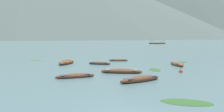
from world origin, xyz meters
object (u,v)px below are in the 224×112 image
(rowboat_2, at_px, (177,64))
(ferry_0, at_px, (157,43))
(rowboat_3, at_px, (75,76))
(rowboat_5, at_px, (140,79))
(rowboat_6, at_px, (118,60))
(rowboat_1, at_px, (100,63))
(rowboat_4, at_px, (67,62))
(mooring_buoy, at_px, (181,71))
(rowboat_0, at_px, (121,71))

(rowboat_2, height_order, ferry_0, ferry_0)
(rowboat_3, relative_size, rowboat_5, 0.94)
(rowboat_5, height_order, rowboat_6, rowboat_5)
(rowboat_1, relative_size, rowboat_6, 1.06)
(rowboat_1, bearing_deg, rowboat_6, 60.81)
(rowboat_4, bearing_deg, rowboat_5, -54.10)
(rowboat_5, relative_size, mooring_buoy, 5.05)
(rowboat_4, height_order, rowboat_6, rowboat_4)
(rowboat_3, xyz_separation_m, mooring_buoy, (10.96, 3.69, -0.06))
(rowboat_3, relative_size, ferry_0, 0.37)
(ferry_0, distance_m, mooring_buoy, 122.42)
(rowboat_5, distance_m, ferry_0, 128.48)
(rowboat_1, relative_size, ferry_0, 0.32)
(rowboat_3, bearing_deg, rowboat_0, 34.10)
(rowboat_0, bearing_deg, rowboat_3, -145.90)
(rowboat_2, xyz_separation_m, rowboat_5, (-6.11, -11.82, 0.00))
(rowboat_2, distance_m, rowboat_5, 13.31)
(rowboat_4, height_order, mooring_buoy, mooring_buoy)
(rowboat_3, height_order, mooring_buoy, mooring_buoy)
(rowboat_6, relative_size, mooring_buoy, 3.94)
(rowboat_1, distance_m, ferry_0, 117.03)
(mooring_buoy, bearing_deg, rowboat_1, 142.80)
(rowboat_1, bearing_deg, ferry_0, 76.76)
(rowboat_3, height_order, rowboat_6, rowboat_3)
(rowboat_3, xyz_separation_m, rowboat_6, (4.06, 15.80, -0.01))
(rowboat_6, bearing_deg, rowboat_3, -104.41)
(rowboat_1, bearing_deg, rowboat_3, -97.09)
(rowboat_2, bearing_deg, rowboat_0, -137.17)
(rowboat_1, height_order, rowboat_3, rowboat_3)
(rowboat_0, xyz_separation_m, ferry_0, (23.74, 121.89, 0.26))
(rowboat_2, height_order, mooring_buoy, mooring_buoy)
(rowboat_0, bearing_deg, ferry_0, 78.98)
(rowboat_3, distance_m, ferry_0, 128.03)
(rowboat_4, distance_m, mooring_buoy, 16.46)
(rowboat_3, relative_size, rowboat_6, 1.20)
(rowboat_4, xyz_separation_m, mooring_buoy, (14.48, -7.83, -0.13))
(rowboat_6, bearing_deg, ferry_0, 77.54)
(rowboat_1, xyz_separation_m, mooring_buoy, (9.60, -7.29, -0.06))
(rowboat_4, relative_size, rowboat_6, 1.46)
(rowboat_5, xyz_separation_m, ferry_0, (22.13, 126.56, 0.25))
(rowboat_5, bearing_deg, rowboat_3, 164.53)
(rowboat_1, distance_m, rowboat_5, 13.48)
(rowboat_0, distance_m, rowboat_5, 4.93)
(rowboat_3, bearing_deg, ferry_0, 77.29)
(rowboat_1, height_order, rowboat_4, rowboat_4)
(rowboat_2, xyz_separation_m, rowboat_6, (-8.08, 5.65, -0.05))
(rowboat_0, height_order, mooring_buoy, mooring_buoy)
(rowboat_0, height_order, rowboat_3, rowboat_0)
(rowboat_4, distance_m, rowboat_5, 16.28)
(rowboat_3, height_order, rowboat_5, rowboat_5)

